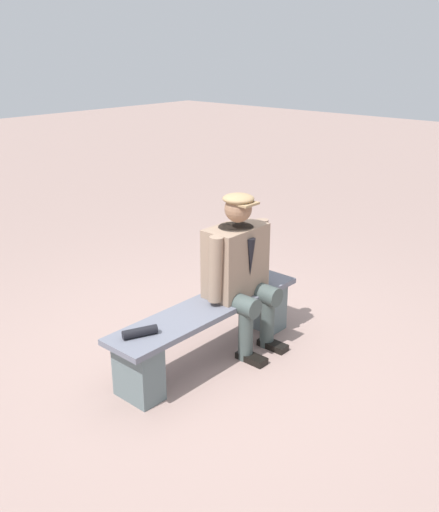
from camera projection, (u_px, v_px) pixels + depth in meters
name	position (u px, v px, depth m)	size (l,w,h in m)	color
ground_plane	(209.00, 357.00, 4.30)	(30.00, 30.00, 0.00)	gray
bench	(209.00, 325.00, 4.21)	(1.70, 0.37, 0.43)	slate
seated_man	(240.00, 267.00, 4.26)	(0.64, 0.53, 1.21)	gray
rolled_magazine	(140.00, 332.00, 3.70)	(0.06, 0.06, 0.23)	black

